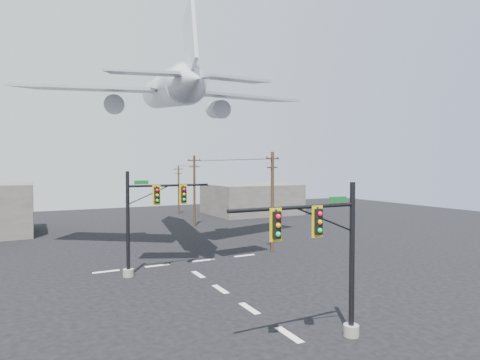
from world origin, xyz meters
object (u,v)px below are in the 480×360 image
signal_mast_near (329,257)px  signal_mast_far (146,220)px  airliner (168,91)px  utility_pole_a (272,200)px  utility_pole_c (179,189)px  utility_pole_b (194,189)px

signal_mast_near → signal_mast_far: (-4.60, 15.26, 0.17)m
airliner → utility_pole_a: bearing=-126.6°
utility_pole_c → airliner: 28.97m
utility_pole_c → utility_pole_b: bearing=-113.6°
airliner → signal_mast_near: bearing=-171.5°
signal_mast_far → utility_pole_c: size_ratio=0.95×
utility_pole_b → utility_pole_c: size_ratio=1.17×
utility_pole_b → utility_pole_a: bearing=-97.4°
utility_pole_c → signal_mast_near: bearing=-114.3°
airliner → signal_mast_far: bearing=163.9°
utility_pole_a → airliner: 15.37m
utility_pole_c → airliner: (-9.39, -24.91, 11.44)m
signal_mast_near → utility_pole_a: 19.45m
utility_pole_b → airliner: airliner is taller
signal_mast_near → signal_mast_far: size_ratio=0.95×
signal_mast_far → airliner: bearing=64.9°
utility_pole_c → signal_mast_far: bearing=-125.5°
utility_pole_a → airliner: bearing=113.2°
signal_mast_near → utility_pole_c: size_ratio=0.90×
utility_pole_a → utility_pole_b: utility_pole_b is taller
utility_pole_b → airliner: size_ratio=0.31×
signal_mast_near → utility_pole_c: 51.39m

